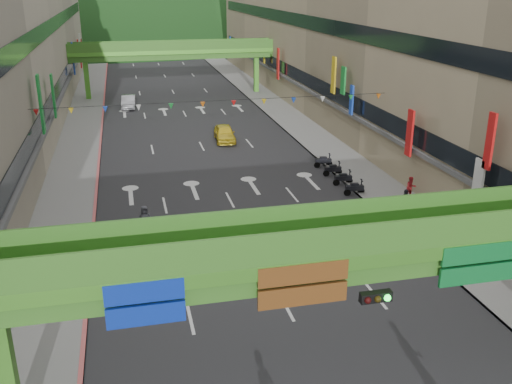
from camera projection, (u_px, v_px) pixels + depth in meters
road_slab at (189, 122)px, 61.56m from camera, size 18.00×140.00×0.02m
sidewalk_left at (83, 127)px, 59.19m from camera, size 4.00×140.00×0.15m
sidewalk_right at (287, 116)px, 63.88m from camera, size 4.00×140.00×0.15m
curb_left at (102, 126)px, 59.59m from camera, size 0.20×140.00×0.18m
curb_right at (270, 117)px, 63.47m from camera, size 0.20×140.00×0.18m
building_row_right at (358, 28)px, 62.29m from camera, size 12.80×95.00×19.00m
overpass_near at (368, 269)px, 19.23m from camera, size 28.00×12.27×7.10m
overpass_far at (173, 54)px, 73.36m from camera, size 28.00×2.20×7.10m
hill_left at (88, 35)px, 158.74m from camera, size 168.00×140.00×112.00m
hill_right at (218, 27)px, 185.51m from camera, size 208.00×176.00×128.00m
bunting_string at (218, 104)px, 41.23m from camera, size 26.00×0.36×0.47m
scooter_rider_left at (163, 263)px, 28.74m from camera, size 0.94×1.60×1.93m
scooter_rider_far at (145, 222)px, 33.35m from camera, size 0.90×1.60×2.09m
parked_scooter_row at (338, 174)px, 43.41m from camera, size 1.60×7.20×1.08m
car_silver at (129, 102)px, 67.82m from camera, size 1.84×4.63×1.50m
car_yellow at (225, 133)px, 53.86m from camera, size 2.11×4.61×1.53m
pedestrian_red at (411, 190)px, 39.39m from camera, size 0.77×0.61×1.55m
pedestrian_dark at (405, 205)px, 36.47m from camera, size 1.08×0.54×1.77m
pedestrian_blue at (508, 258)px, 29.69m from camera, size 0.83×0.64×1.58m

